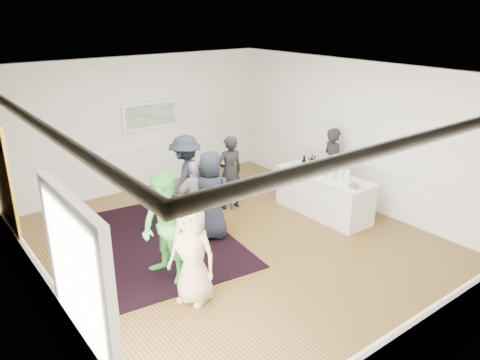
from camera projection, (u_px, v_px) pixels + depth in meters
floor at (236, 249)px, 8.71m from camera, size 8.00×8.00×0.00m
ceiling at (235, 74)px, 7.60m from camera, size 7.00×8.00×0.02m
wall_left at (24, 219)px, 6.16m from camera, size 0.02×8.00×3.20m
wall_right at (364, 136)px, 10.15m from camera, size 0.02×8.00×3.20m
wall_back at (135, 124)px, 11.13m from camera, size 7.00×0.02×3.20m
wall_front at (452, 260)px, 5.18m from camera, size 7.00×0.02×3.20m
wainscoting at (236, 224)px, 8.54m from camera, size 7.00×8.00×1.00m
mirror at (2, 178)px, 7.09m from camera, size 0.05×1.25×1.85m
doorway at (80, 296)px, 4.84m from camera, size 0.10×1.78×2.56m
landscape_painting at (151, 115)px, 11.26m from camera, size 1.44×0.06×0.66m
area_rug at (152, 242)px, 8.93m from camera, size 3.33×4.11×0.02m
serving_table at (323, 194)px, 10.05m from camera, size 0.84×2.21×0.90m
bartender at (333, 164)px, 10.66m from camera, size 0.55×0.71×1.71m
guest_tan at (192, 254)px, 6.92m from camera, size 0.80×0.93×1.60m
guest_green at (166, 228)px, 7.44m from camera, size 0.85×1.01×1.85m
guest_lilac at (196, 199)px, 8.96m from camera, size 0.95×0.55×1.53m
guest_dark_a at (186, 178)px, 9.65m from camera, size 1.35×1.22×1.82m
guest_dark_b at (230, 173)px, 10.22m from camera, size 0.66×0.49×1.66m
guest_navy at (211, 195)px, 8.88m from camera, size 0.99×0.99×1.73m
wine_bottles at (310, 162)px, 10.23m from camera, size 0.31×0.24×0.31m
juice_pitchers at (336, 173)px, 9.62m from camera, size 0.38×0.56×0.24m
ice_bucket at (320, 166)px, 10.05m from camera, size 0.26×0.26×0.25m
nut_bowl at (354, 186)px, 9.15m from camera, size 0.24×0.24×0.08m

